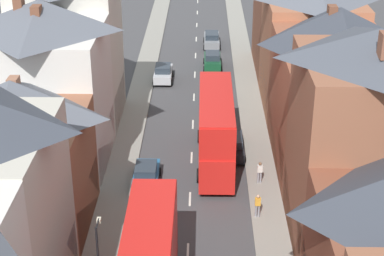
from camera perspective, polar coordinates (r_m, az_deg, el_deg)
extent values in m
cube|color=gray|center=(56.31, -5.08, 1.28)|extent=(2.20, 104.00, 0.14)
cube|color=gray|center=(56.16, 5.32, 1.21)|extent=(2.20, 104.00, 0.14)
cube|color=silver|center=(38.64, -0.37, -10.98)|extent=(0.14, 1.80, 0.01)
cube|color=silver|center=(43.62, -0.18, -6.32)|extent=(0.14, 1.80, 0.01)
cube|color=silver|center=(48.83, -0.04, -2.64)|extent=(0.14, 1.80, 0.01)
cube|color=silver|center=(54.21, 0.08, 0.33)|extent=(0.14, 1.80, 0.01)
cube|color=silver|center=(59.70, 0.17, 2.75)|extent=(0.14, 1.80, 0.01)
cube|color=silver|center=(65.29, 0.25, 4.77)|extent=(0.14, 1.80, 0.01)
cube|color=silver|center=(70.94, 0.32, 6.46)|extent=(0.14, 1.80, 0.01)
cube|color=silver|center=(76.65, 0.38, 7.90)|extent=(0.14, 1.80, 0.01)
cube|color=silver|center=(82.39, 0.43, 9.15)|extent=(0.14, 1.80, 0.01)
cube|color=silver|center=(88.17, 0.47, 10.23)|extent=(0.14, 1.80, 0.01)
cube|color=silver|center=(93.98, 0.51, 11.17)|extent=(0.14, 1.80, 0.01)
cube|color=brown|center=(40.43, -14.94, -3.97)|extent=(8.00, 7.85, 7.37)
cube|color=black|center=(40.59, -9.22, -6.67)|extent=(0.12, 7.22, 3.20)
pyramid|color=#565B66|center=(38.36, -15.74, 2.42)|extent=(8.00, 7.85, 2.40)
cube|color=#99664C|center=(38.76, -15.55, 3.57)|extent=(0.60, 0.90, 1.11)
cube|color=silver|center=(47.00, -12.61, 2.49)|extent=(8.00, 8.66, 10.29)
cube|color=maroon|center=(47.70, -7.60, -1.44)|extent=(0.12, 7.97, 3.20)
pyramid|color=#565B66|center=(45.03, -13.35, 9.77)|extent=(8.00, 8.66, 2.10)
cube|color=brown|center=(45.39, -15.15, 10.67)|extent=(0.60, 0.90, 1.48)
cube|color=brown|center=(43.69, -13.67, 9.92)|extent=(0.60, 0.90, 0.95)
cube|color=beige|center=(54.12, -10.83, 6.37)|extent=(8.00, 7.39, 11.49)
cube|color=black|center=(54.92, -6.45, 2.32)|extent=(0.12, 6.80, 3.20)
cube|color=brown|center=(38.21, 15.16, -2.22)|extent=(8.00, 8.52, 11.56)
cube|color=olive|center=(39.52, 8.87, -7.61)|extent=(0.12, 7.84, 3.20)
pyramid|color=#474C56|center=(35.75, 16.35, 7.22)|extent=(8.00, 8.52, 1.65)
cube|color=#935138|center=(47.79, 12.29, 2.07)|extent=(8.00, 11.98, 9.00)
cube|color=olive|center=(48.38, 7.40, -1.03)|extent=(0.12, 11.02, 3.20)
pyramid|color=#383D47|center=(45.87, 12.96, 8.80)|extent=(8.00, 11.98, 2.70)
cube|color=brown|center=(45.67, 12.33, 9.72)|extent=(0.60, 0.90, 1.43)
cube|color=#A36042|center=(57.34, 10.47, 6.53)|extent=(8.00, 9.04, 9.70)
cube|color=navy|center=(57.94, 6.37, 3.57)|extent=(0.12, 8.32, 3.20)
cube|color=brown|center=(66.08, 9.31, 10.12)|extent=(8.00, 10.09, 11.95)
cube|color=olive|center=(66.89, 5.69, 6.60)|extent=(0.12, 9.28, 3.20)
cube|color=red|center=(47.48, 2.12, -1.28)|extent=(2.44, 10.80, 2.50)
cube|color=red|center=(46.46, 2.17, 1.37)|extent=(2.44, 10.58, 2.30)
cube|color=red|center=(45.99, 2.19, 2.74)|extent=(2.39, 10.37, 0.10)
cube|color=#28333D|center=(52.24, 2.03, 1.54)|extent=(2.20, 0.10, 1.20)
cube|color=#28333D|center=(51.36, 2.07, 3.89)|extent=(2.20, 0.10, 1.10)
cube|color=#28333D|center=(47.36, 0.68, -1.00)|extent=(0.06, 9.18, 0.90)
cube|color=#28333D|center=(46.41, 0.70, 1.49)|extent=(0.06, 9.18, 0.90)
cube|color=yellow|center=(51.08, 2.08, 4.72)|extent=(1.34, 0.08, 0.32)
cylinder|color=black|center=(50.99, 0.67, -0.75)|extent=(0.30, 1.00, 1.00)
cylinder|color=black|center=(51.03, 3.41, -0.77)|extent=(0.30, 1.00, 1.00)
cylinder|color=black|center=(45.39, 0.61, -4.24)|extent=(0.30, 1.00, 1.00)
cylinder|color=black|center=(45.44, 3.70, -4.26)|extent=(0.30, 1.00, 1.00)
cube|color=red|center=(31.71, -3.96, -11.17)|extent=(2.44, 10.58, 2.30)
cube|color=red|center=(31.01, -4.03, -9.38)|extent=(2.39, 10.37, 0.10)
cube|color=#28333D|center=(37.33, -3.19, -9.02)|extent=(2.20, 0.10, 1.20)
cube|color=#28333D|center=(36.09, -3.28, -6.00)|extent=(2.20, 0.10, 1.10)
cube|color=#28333D|center=(31.77, -6.15, -10.96)|extent=(0.06, 9.18, 0.90)
cube|color=yellow|center=(35.68, -3.31, -4.90)|extent=(1.34, 0.08, 0.32)
cube|color=#B7BABF|center=(63.48, -2.58, 4.80)|extent=(1.70, 4.03, 0.79)
cube|color=#28333D|center=(63.05, -2.60, 5.33)|extent=(1.46, 2.01, 0.60)
cylinder|color=black|center=(64.84, -3.26, 4.87)|extent=(0.20, 0.62, 0.62)
cylinder|color=black|center=(64.74, -1.75, 4.86)|extent=(0.20, 0.62, 0.62)
cylinder|color=black|center=(62.51, -3.42, 4.07)|extent=(0.20, 0.62, 0.62)
cylinder|color=black|center=(62.41, -1.86, 4.06)|extent=(0.20, 0.62, 0.62)
cube|color=#236093|center=(45.15, -4.08, -4.27)|extent=(1.70, 3.93, 0.67)
cube|color=#28333D|center=(44.67, -4.13, -3.69)|extent=(1.46, 1.97, 0.60)
cylinder|color=black|center=(46.45, -4.99, -3.88)|extent=(0.20, 0.62, 0.62)
cylinder|color=black|center=(46.31, -2.89, -3.90)|extent=(0.20, 0.62, 0.62)
cylinder|color=black|center=(44.35, -5.30, -5.41)|extent=(0.20, 0.62, 0.62)
cylinder|color=black|center=(44.20, -3.10, -5.44)|extent=(0.20, 0.62, 0.62)
cube|color=gray|center=(73.88, 1.77, 7.79)|extent=(1.70, 4.53, 0.78)
cube|color=#28333D|center=(73.46, 1.77, 8.25)|extent=(1.46, 2.26, 0.60)
cylinder|color=black|center=(75.32, 1.10, 7.83)|extent=(0.20, 0.62, 0.62)
cylinder|color=black|center=(75.35, 2.40, 7.82)|extent=(0.20, 0.62, 0.62)
cylinder|color=black|center=(72.65, 1.10, 7.17)|extent=(0.20, 0.62, 0.62)
cylinder|color=black|center=(72.67, 2.45, 7.16)|extent=(0.20, 0.62, 0.62)
cube|color=black|center=(49.15, 3.59, -1.63)|extent=(1.70, 4.50, 0.71)
cube|color=#28333D|center=(48.66, 3.62, -1.06)|extent=(1.46, 2.25, 0.60)
cylinder|color=black|center=(50.52, 2.56, -1.27)|extent=(0.20, 0.62, 0.62)
cylinder|color=black|center=(50.60, 4.48, -1.28)|extent=(0.20, 0.62, 0.62)
cylinder|color=black|center=(48.04, 2.63, -2.75)|extent=(0.20, 0.62, 0.62)
cylinder|color=black|center=(48.13, 4.66, -2.76)|extent=(0.20, 0.62, 0.62)
cube|color=gray|center=(58.42, 1.93, 2.91)|extent=(1.70, 3.84, 0.69)
cube|color=#28333D|center=(58.00, 1.94, 3.43)|extent=(1.46, 1.92, 0.60)
cylinder|color=black|center=(59.64, 1.09, 3.04)|extent=(0.20, 0.62, 0.62)
cylinder|color=black|center=(59.67, 2.72, 3.03)|extent=(0.20, 0.62, 0.62)
cylinder|color=black|center=(57.44, 1.09, 2.14)|extent=(0.20, 0.62, 0.62)
cylinder|color=black|center=(57.47, 2.78, 2.13)|extent=(0.20, 0.62, 0.62)
cube|color=#144728|center=(66.99, 1.83, 5.94)|extent=(1.70, 4.09, 0.80)
cube|color=#28333D|center=(66.57, 1.84, 6.45)|extent=(1.46, 2.05, 0.60)
cylinder|color=black|center=(68.32, 1.09, 5.98)|extent=(0.20, 0.62, 0.62)
cylinder|color=black|center=(68.34, 2.53, 5.97)|extent=(0.20, 0.62, 0.62)
cylinder|color=black|center=(65.92, 1.09, 5.25)|extent=(0.20, 0.62, 0.62)
cylinder|color=black|center=(65.95, 2.58, 5.24)|extent=(0.20, 0.62, 0.62)
cylinder|color=gray|center=(41.54, 5.71, -7.34)|extent=(0.14, 0.14, 0.84)
cylinder|color=gray|center=(41.55, 5.96, -7.33)|extent=(0.14, 0.14, 0.84)
cube|color=gold|center=(41.18, 5.88, -6.53)|extent=(0.36, 0.22, 0.54)
sphere|color=tan|center=(40.98, 5.90, -6.06)|extent=(0.22, 0.22, 0.22)
cylinder|color=gray|center=(45.28, 5.90, -4.38)|extent=(0.14, 0.14, 0.84)
cylinder|color=gray|center=(45.30, 6.13, -4.38)|extent=(0.14, 0.14, 0.84)
cube|color=silver|center=(44.95, 6.06, -3.61)|extent=(0.36, 0.22, 0.54)
sphere|color=brown|center=(44.77, 6.08, -3.18)|extent=(0.22, 0.22, 0.22)
cylinder|color=black|center=(31.71, -8.41, -8.43)|extent=(0.08, 0.90, 0.08)
cube|color=beige|center=(32.12, -8.28, -8.11)|extent=(0.20, 0.32, 0.20)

